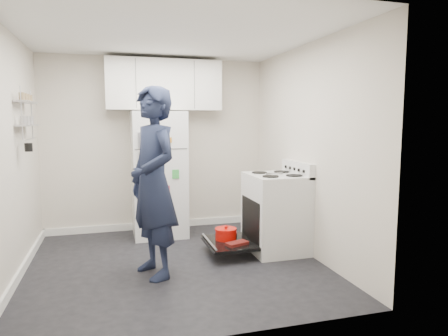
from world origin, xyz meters
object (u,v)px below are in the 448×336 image
object	(u,v)px
electric_range	(275,213)
refrigerator	(159,173)
open_oven_door	(228,239)
person	(153,183)

from	to	relation	value
electric_range	refrigerator	xyz separation A→B (m)	(-1.28, 1.10, 0.40)
open_oven_door	electric_range	bearing A→B (deg)	-3.52
electric_range	open_oven_door	distance (m)	0.66
person	electric_range	bearing A→B (deg)	84.17
refrigerator	person	xyz separation A→B (m)	(-0.23, -1.49, 0.10)
electric_range	refrigerator	size ratio (longest dim) A/B	0.61
person	open_oven_door	bearing A→B (deg)	94.65
open_oven_door	person	bearing A→B (deg)	-154.94
electric_range	person	bearing A→B (deg)	-165.42
electric_range	refrigerator	world-z (taller)	refrigerator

